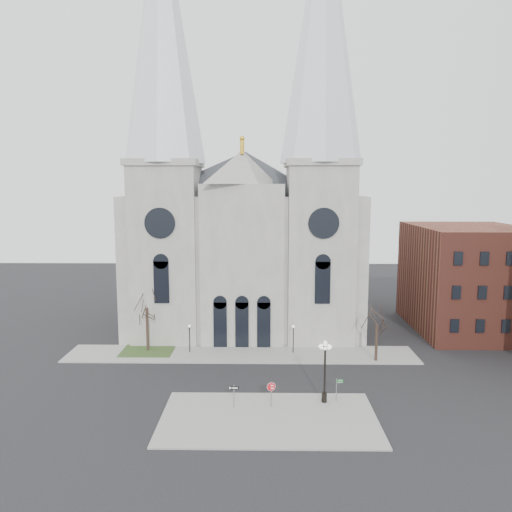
{
  "coord_description": "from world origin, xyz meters",
  "views": [
    {
      "loc": [
        2.51,
        -44.21,
        19.18
      ],
      "look_at": [
        1.75,
        8.0,
        11.91
      ],
      "focal_mm": 35.0,
      "sensor_mm": 36.0,
      "label": 1
    }
  ],
  "objects_px": {
    "globe_lamp": "(325,364)",
    "street_name_sign": "(337,387)",
    "one_way_sign": "(234,392)",
    "stop_sign": "(271,389)"
  },
  "relations": [
    {
      "from": "globe_lamp",
      "to": "street_name_sign",
      "type": "distance_m",
      "value": 2.65
    },
    {
      "from": "globe_lamp",
      "to": "street_name_sign",
      "type": "height_order",
      "value": "globe_lamp"
    },
    {
      "from": "street_name_sign",
      "to": "globe_lamp",
      "type": "bearing_deg",
      "value": -175.49
    },
    {
      "from": "globe_lamp",
      "to": "one_way_sign",
      "type": "xyz_separation_m",
      "value": [
        -7.99,
        -1.23,
        -2.17
      ]
    },
    {
      "from": "globe_lamp",
      "to": "one_way_sign",
      "type": "relative_size",
      "value": 2.79
    },
    {
      "from": "globe_lamp",
      "to": "street_name_sign",
      "type": "xyz_separation_m",
      "value": [
        1.2,
        0.34,
        -2.34
      ]
    },
    {
      "from": "stop_sign",
      "to": "globe_lamp",
      "type": "bearing_deg",
      "value": 21.26
    },
    {
      "from": "one_way_sign",
      "to": "street_name_sign",
      "type": "relative_size",
      "value": 1.0
    },
    {
      "from": "globe_lamp",
      "to": "one_way_sign",
      "type": "height_order",
      "value": "globe_lamp"
    },
    {
      "from": "one_way_sign",
      "to": "street_name_sign",
      "type": "distance_m",
      "value": 9.32
    }
  ]
}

